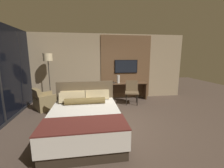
% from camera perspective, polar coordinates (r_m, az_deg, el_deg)
% --- Properties ---
extents(ground_plane, '(16.00, 16.00, 0.00)m').
position_cam_1_polar(ground_plane, '(4.39, 0.49, -14.80)').
color(ground_plane, '#4C3D33').
extents(wall_back_tv_panel, '(7.20, 0.09, 2.80)m').
position_cam_1_polar(wall_back_tv_panel, '(6.57, -2.09, 6.45)').
color(wall_back_tv_panel, tan).
rests_on(wall_back_tv_panel, ground_plane).
extents(bed, '(1.67, 2.20, 1.13)m').
position_cam_1_polar(bed, '(3.81, -10.27, -13.30)').
color(bed, '#33281E').
rests_on(bed, ground_plane).
extents(desk, '(1.71, 0.47, 0.74)m').
position_cam_1_polar(desk, '(6.60, 5.65, -1.50)').
color(desk, brown).
rests_on(desk, ground_plane).
extents(tv, '(1.02, 0.04, 0.57)m').
position_cam_1_polar(tv, '(6.65, 5.39, 6.68)').
color(tv, black).
extents(desk_chair, '(0.63, 0.63, 0.91)m').
position_cam_1_polar(desk_chair, '(6.02, 7.54, -2.25)').
color(desk_chair, brown).
rests_on(desk_chair, ground_plane).
extents(armchair_by_window, '(0.99, 0.99, 0.78)m').
position_cam_1_polar(armchair_by_window, '(5.93, -24.03, -6.12)').
color(armchair_by_window, olive).
rests_on(armchair_by_window, ground_plane).
extents(floor_lamp, '(0.34, 0.34, 1.98)m').
position_cam_1_polar(floor_lamp, '(6.24, -23.19, 7.90)').
color(floor_lamp, '#282623').
rests_on(floor_lamp, ground_plane).
extents(vase_tall, '(0.13, 0.13, 0.34)m').
position_cam_1_polar(vase_tall, '(6.40, 2.38, 1.89)').
color(vase_tall, silver).
rests_on(vase_tall, desk).
extents(book, '(0.23, 0.17, 0.03)m').
position_cam_1_polar(book, '(6.38, 0.27, 0.46)').
color(book, '#332D28').
rests_on(book, desk).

